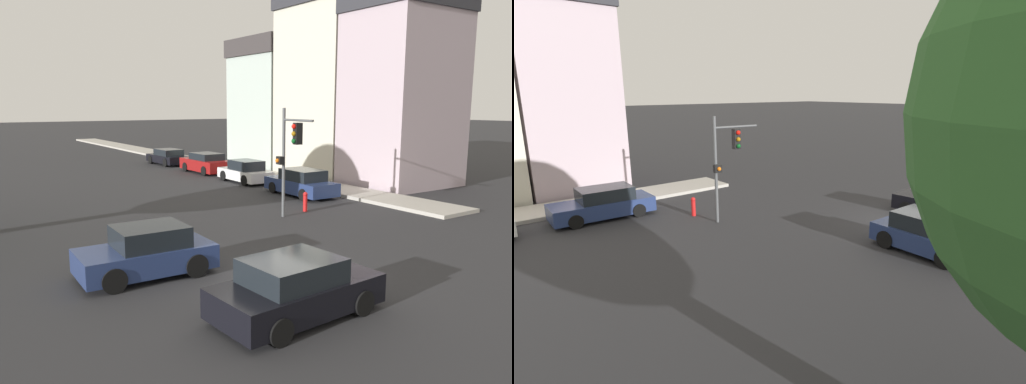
# 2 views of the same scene
# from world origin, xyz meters

# --- Properties ---
(ground_plane) EXTENTS (300.00, 300.00, 0.00)m
(ground_plane) POSITION_xyz_m (0.00, 0.00, 0.00)
(ground_plane) COLOR #28282B
(sidewalk_strip) EXTENTS (2.65, 60.00, 0.18)m
(sidewalk_strip) POSITION_xyz_m (12.17, 32.01, 0.09)
(sidewalk_strip) COLOR #ADA89E
(sidewalk_strip) RESTS_ON ground_plane
(rowhouse_backdrop) EXTENTS (7.80, 18.49, 12.68)m
(rowhouse_backdrop) POSITION_xyz_m (17.34, 16.20, 5.80)
(rowhouse_backdrop) COLOR #B29EA8
(rowhouse_backdrop) RESTS_ON ground_plane
(traffic_signal) EXTENTS (0.48, 2.36, 4.79)m
(traffic_signal) POSITION_xyz_m (5.32, 5.89, 3.13)
(traffic_signal) COLOR #515456
(traffic_signal) RESTS_ON ground_plane
(crossing_car_0) EXTENTS (3.91, 2.10, 1.47)m
(crossing_car_0) POSITION_xyz_m (-2.58, 2.43, 0.69)
(crossing_car_0) COLOR navy
(crossing_car_0) RESTS_ON ground_plane
(crossing_car_1) EXTENTS (4.21, 2.18, 1.44)m
(crossing_car_1) POSITION_xyz_m (-0.81, -2.24, 0.68)
(crossing_car_1) COLOR black
(crossing_car_1) RESTS_ON ground_plane
(parked_car_0) EXTENTS (2.08, 4.59, 1.46)m
(parked_car_0) POSITION_xyz_m (9.48, 10.14, 0.69)
(parked_car_0) COLOR navy
(parked_car_0) RESTS_ON ground_plane
(parked_car_1) EXTENTS (1.88, 4.21, 1.44)m
(parked_car_1) POSITION_xyz_m (9.51, 15.86, 0.67)
(parked_car_1) COLOR silver
(parked_car_1) RESTS_ON ground_plane
(parked_car_2) EXTENTS (2.09, 4.66, 1.46)m
(parked_car_2) POSITION_xyz_m (9.64, 21.39, 0.71)
(parked_car_2) COLOR maroon
(parked_car_2) RESTS_ON ground_plane
(parked_car_3) EXTENTS (2.14, 4.59, 1.30)m
(parked_car_3) POSITION_xyz_m (9.48, 27.71, 0.63)
(parked_car_3) COLOR black
(parked_car_3) RESTS_ON ground_plane
(fire_hydrant) EXTENTS (0.22, 0.22, 0.92)m
(fire_hydrant) POSITION_xyz_m (6.97, 6.77, 0.49)
(fire_hydrant) COLOR red
(fire_hydrant) RESTS_ON ground_plane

